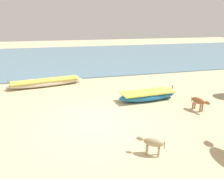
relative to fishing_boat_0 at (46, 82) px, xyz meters
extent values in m
plane|color=#CCB789|center=(1.97, -5.88, -0.23)|extent=(80.00, 80.00, 0.00)
cube|color=slate|center=(1.97, 11.14, -0.19)|extent=(60.00, 20.00, 0.08)
ellipsoid|color=beige|center=(0.00, 0.00, -0.02)|extent=(4.69, 1.61, 0.42)
cube|color=#EAD84C|center=(0.00, 0.00, 0.16)|extent=(4.14, 1.50, 0.07)
cube|color=olive|center=(-0.34, -0.06, 0.09)|extent=(0.24, 0.74, 0.04)
cylinder|color=olive|center=(-2.09, -0.35, 0.29)|extent=(0.06, 0.06, 0.20)
ellipsoid|color=#1E669E|center=(5.07, -3.95, 0.00)|extent=(3.19, 1.15, 0.46)
cube|color=#EAD84C|center=(5.07, -3.95, 0.20)|extent=(2.81, 1.10, 0.07)
cube|color=olive|center=(5.31, -3.93, 0.13)|extent=(0.17, 0.81, 0.04)
cylinder|color=olive|center=(6.51, -3.85, 0.33)|extent=(0.06, 0.06, 0.20)
ellipsoid|color=brown|center=(6.70, -5.77, 0.23)|extent=(0.45, 0.73, 0.30)
ellipsoid|color=brown|center=(6.83, -6.21, 0.28)|extent=(0.19, 0.25, 0.16)
sphere|color=#2D2119|center=(6.86, -6.30, 0.26)|extent=(0.08, 0.08, 0.06)
cylinder|color=brown|center=(6.83, -5.94, -0.06)|extent=(0.07, 0.07, 0.34)
cylinder|color=brown|center=(6.69, -5.98, -0.06)|extent=(0.07, 0.07, 0.34)
cylinder|color=brown|center=(6.72, -5.56, -0.06)|extent=(0.07, 0.07, 0.34)
cylinder|color=brown|center=(6.58, -5.61, -0.06)|extent=(0.07, 0.07, 0.34)
cylinder|color=#2D2119|center=(6.60, -5.43, 0.20)|extent=(0.02, 0.02, 0.28)
ellipsoid|color=tan|center=(3.28, -8.37, 0.19)|extent=(0.64, 0.56, 0.27)
ellipsoid|color=tan|center=(2.95, -8.13, 0.23)|extent=(0.23, 0.22, 0.14)
sphere|color=#2D2119|center=(2.88, -8.08, 0.22)|extent=(0.08, 0.08, 0.06)
cylinder|color=tan|center=(3.10, -8.32, -0.08)|extent=(0.06, 0.06, 0.31)
cylinder|color=tan|center=(3.18, -8.21, -0.08)|extent=(0.06, 0.06, 0.31)
cylinder|color=tan|center=(3.39, -8.53, -0.08)|extent=(0.06, 0.06, 0.31)
cylinder|color=tan|center=(3.47, -8.42, -0.08)|extent=(0.06, 0.06, 0.31)
cylinder|color=#2D2119|center=(3.54, -8.56, 0.16)|extent=(0.02, 0.02, 0.25)
camera|label=1|loc=(0.64, -13.48, 3.63)|focal=34.41mm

